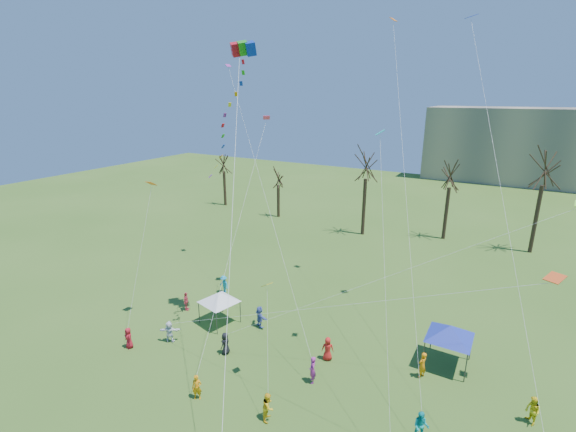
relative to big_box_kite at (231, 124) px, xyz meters
The scene contains 6 objects.
bare_tree_row 31.87m from the big_box_kite, 67.98° to the left, with size 70.80×10.34×12.39m.
big_box_kite is the anchor object (origin of this frame).
canopy_tent_white 13.61m from the big_box_kite, behind, with size 3.48×3.48×2.69m.
canopy_tent_blue 20.11m from the big_box_kite, 13.88° to the left, with size 4.00×4.00×3.00m.
festival_crowd 16.54m from the big_box_kite, 18.91° to the right, with size 27.17×13.08×1.82m.
small_kites_aloft 7.55m from the big_box_kite, 24.33° to the left, with size 29.30×19.36×32.84m.
Camera 1 is at (9.41, -13.92, 17.64)m, focal length 25.00 mm.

